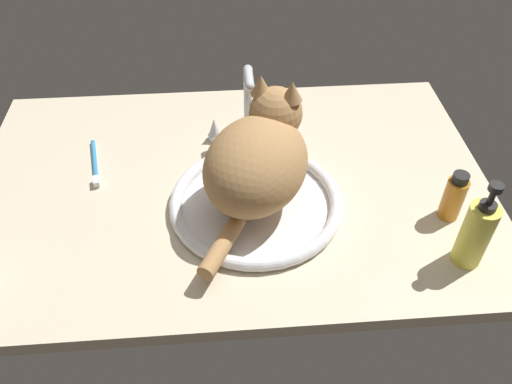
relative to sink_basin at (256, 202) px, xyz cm
name	(u,v)px	position (x,y,z in cm)	size (l,w,h in cm)	color
countertop	(232,187)	(-4.78, 7.63, -2.66)	(111.44, 72.89, 3.00)	beige
sink_basin	(256,202)	(0.00, 0.00, 0.00)	(35.59, 35.59, 2.64)	white
faucet	(248,114)	(0.00, 22.38, 6.11)	(19.22, 9.50, 19.51)	silver
cat	(259,157)	(0.80, 1.53, 10.65)	(28.61, 36.18, 21.90)	tan
soap_pump_bottle	(476,233)	(37.92, -16.93, 6.04)	(5.36, 5.36, 19.00)	#E5DB4C
amber_bottle	(454,197)	(38.59, -5.58, 3.99)	(4.18, 4.18, 11.02)	#C67A23
toothbrush	(95,164)	(-35.06, 15.32, -0.53)	(4.36, 16.20, 1.70)	#338CD1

